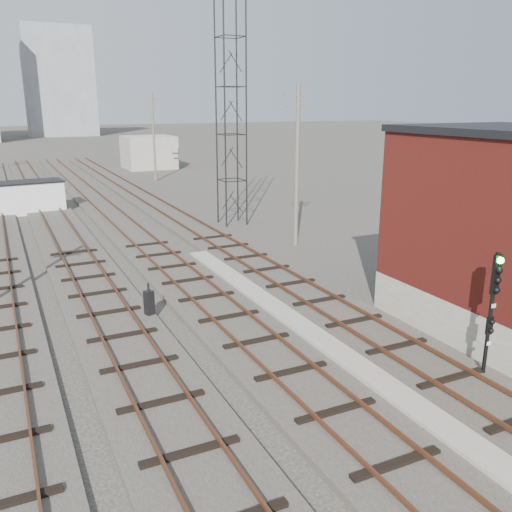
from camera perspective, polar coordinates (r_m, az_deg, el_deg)
ground at (r=59.77m, az=-17.07°, el=7.43°), size 320.00×320.00×0.00m
track_right at (r=40.02m, az=-8.73°, el=4.26°), size 3.20×90.00×0.39m
track_mid_right at (r=39.08m, az=-14.35°, el=3.67°), size 3.20×90.00×0.39m
track_mid_left at (r=38.53m, az=-20.18°, el=3.02°), size 3.20×90.00×0.39m
platform_curb at (r=17.50m, az=9.88°, el=-11.12°), size 0.90×28.00×0.26m
lattice_tower at (r=36.49m, az=-2.64°, el=15.02°), size 1.60×1.60×15.00m
utility_pole_right_a at (r=30.83m, az=4.35°, el=9.82°), size 1.80×0.24×9.00m
utility_pole_right_b at (r=58.69m, az=-10.72°, el=12.42°), size 1.80×0.24×9.00m
apartment_right at (r=149.60m, az=-20.05°, el=16.81°), size 16.00×12.00×26.00m
shed_right at (r=71.10m, az=-11.22°, el=10.67°), size 6.00×6.00×4.00m
signal_mast at (r=17.14m, az=23.59°, el=-4.98°), size 0.40×0.41×3.93m
switch_stand at (r=21.07m, az=-11.18°, el=-4.92°), size 0.40×0.40×1.35m
site_trailer at (r=44.21m, az=-23.24°, el=5.70°), size 5.91×3.05×2.40m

